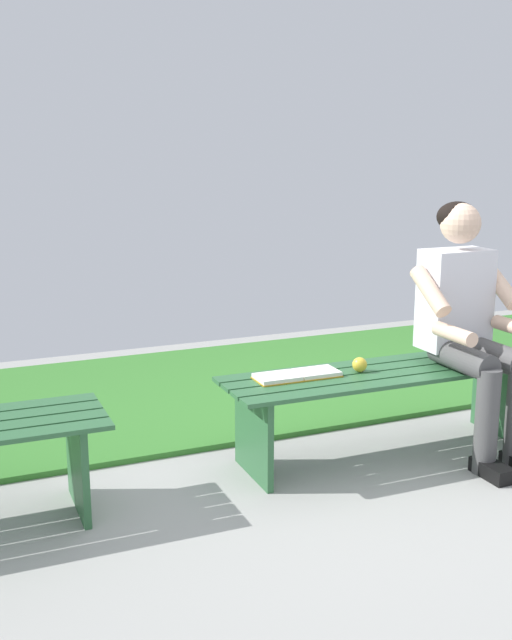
{
  "coord_description": "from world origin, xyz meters",
  "views": [
    {
      "loc": [
        2.01,
        3.07,
        1.5
      ],
      "look_at": [
        0.76,
        0.15,
        0.79
      ],
      "focal_mm": 43.14,
      "sensor_mm": 36.0,
      "label": 1
    }
  ],
  "objects_px": {
    "book_open": "(297,376)",
    "apple": "(360,365)",
    "person_seated": "(469,319)",
    "bench_near": "(386,390)"
  },
  "relations": [
    {
      "from": "apple",
      "to": "book_open",
      "type": "height_order",
      "value": "apple"
    },
    {
      "from": "bench_near",
      "to": "apple",
      "type": "bearing_deg",
      "value": -10.81
    },
    {
      "from": "book_open",
      "to": "apple",
      "type": "bearing_deg",
      "value": 174.62
    },
    {
      "from": "person_seated",
      "to": "apple",
      "type": "xyz_separation_m",
      "value": [
        0.54,
        -0.13,
        -0.21
      ]
    },
    {
      "from": "book_open",
      "to": "person_seated",
      "type": "bearing_deg",
      "value": 170.14
    },
    {
      "from": "person_seated",
      "to": "bench_near",
      "type": "bearing_deg",
      "value": -13.9
    },
    {
      "from": "person_seated",
      "to": "book_open",
      "type": "height_order",
      "value": "person_seated"
    },
    {
      "from": "apple",
      "to": "book_open",
      "type": "bearing_deg",
      "value": -6.02
    },
    {
      "from": "apple",
      "to": "book_open",
      "type": "distance_m",
      "value": 0.32
    },
    {
      "from": "bench_near",
      "to": "person_seated",
      "type": "distance_m",
      "value": 0.54
    }
  ]
}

